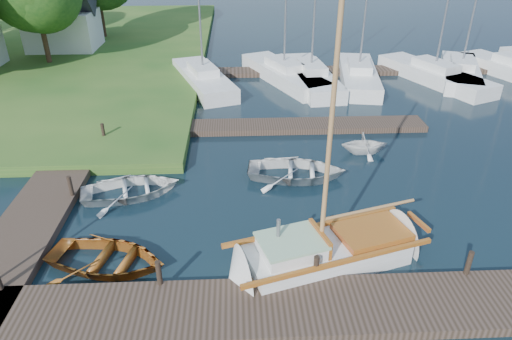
{
  "coord_description": "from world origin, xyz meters",
  "views": [
    {
      "loc": [
        -0.7,
        -15.04,
        9.52
      ],
      "look_at": [
        0.0,
        0.0,
        1.2
      ],
      "focal_mm": 32.0,
      "sensor_mm": 36.0,
      "label": 1
    }
  ],
  "objects_px": {
    "mooring_post_2": "(316,268)",
    "marina_boat_0": "(203,78)",
    "marina_boat_2": "(311,75)",
    "dinghy": "(106,256)",
    "marina_boat_3": "(358,74)",
    "tender_c": "(297,169)",
    "mooring_post_3": "(469,263)",
    "marina_boat_5": "(461,71)",
    "house_c": "(62,21)",
    "mooring_post_4": "(70,186)",
    "tender_d": "(365,142)",
    "marina_boat_4": "(434,74)",
    "mooring_post_1": "(159,273)",
    "mooring_post_5": "(103,132)",
    "marina_boat_1": "(284,73)",
    "tender_a": "(131,187)",
    "sailboat": "(330,252)"
  },
  "relations": [
    {
      "from": "marina_boat_5",
      "to": "marina_boat_1",
      "type": "bearing_deg",
      "value": 109.84
    },
    {
      "from": "marina_boat_0",
      "to": "marina_boat_1",
      "type": "height_order",
      "value": "marina_boat_0"
    },
    {
      "from": "mooring_post_2",
      "to": "tender_c",
      "type": "distance_m",
      "value": 6.47
    },
    {
      "from": "mooring_post_5",
      "to": "tender_c",
      "type": "relative_size",
      "value": 0.2
    },
    {
      "from": "tender_d",
      "to": "marina_boat_5",
      "type": "distance_m",
      "value": 14.07
    },
    {
      "from": "dinghy",
      "to": "marina_boat_0",
      "type": "xyz_separation_m",
      "value": [
        2.05,
        17.36,
        0.18
      ]
    },
    {
      "from": "mooring_post_3",
      "to": "dinghy",
      "type": "bearing_deg",
      "value": 173.69
    },
    {
      "from": "mooring_post_1",
      "to": "mooring_post_2",
      "type": "xyz_separation_m",
      "value": [
        4.5,
        0.0,
        0.0
      ]
    },
    {
      "from": "mooring_post_2",
      "to": "tender_a",
      "type": "height_order",
      "value": "mooring_post_2"
    },
    {
      "from": "marina_boat_4",
      "to": "house_c",
      "type": "height_order",
      "value": "marina_boat_4"
    },
    {
      "from": "mooring_post_3",
      "to": "sailboat",
      "type": "relative_size",
      "value": 0.08
    },
    {
      "from": "mooring_post_2",
      "to": "tender_c",
      "type": "bearing_deg",
      "value": 87.72
    },
    {
      "from": "marina_boat_3",
      "to": "house_c",
      "type": "bearing_deg",
      "value": 78.2
    },
    {
      "from": "mooring_post_3",
      "to": "marina_boat_0",
      "type": "height_order",
      "value": "marina_boat_0"
    },
    {
      "from": "tender_d",
      "to": "house_c",
      "type": "relative_size",
      "value": 0.4
    },
    {
      "from": "mooring_post_1",
      "to": "tender_d",
      "type": "xyz_separation_m",
      "value": [
        8.16,
        8.58,
        -0.14
      ]
    },
    {
      "from": "marina_boat_5",
      "to": "mooring_post_3",
      "type": "bearing_deg",
      "value": 177.26
    },
    {
      "from": "mooring_post_3",
      "to": "marina_boat_5",
      "type": "bearing_deg",
      "value": 66.4
    },
    {
      "from": "mooring_post_5",
      "to": "marina_boat_2",
      "type": "bearing_deg",
      "value": 38.0
    },
    {
      "from": "mooring_post_4",
      "to": "tender_c",
      "type": "bearing_deg",
      "value": 9.43
    },
    {
      "from": "sailboat",
      "to": "marina_boat_3",
      "type": "height_order",
      "value": "marina_boat_3"
    },
    {
      "from": "tender_c",
      "to": "tender_d",
      "type": "bearing_deg",
      "value": -51.12
    },
    {
      "from": "marina_boat_5",
      "to": "house_c",
      "type": "height_order",
      "value": "marina_boat_5"
    },
    {
      "from": "dinghy",
      "to": "marina_boat_5",
      "type": "relative_size",
      "value": 0.33
    },
    {
      "from": "mooring_post_1",
      "to": "tender_a",
      "type": "height_order",
      "value": "mooring_post_1"
    },
    {
      "from": "tender_d",
      "to": "marina_boat_2",
      "type": "bearing_deg",
      "value": 5.83
    },
    {
      "from": "mooring_post_2",
      "to": "marina_boat_0",
      "type": "xyz_separation_m",
      "value": [
        -4.26,
        18.56,
        -0.13
      ]
    },
    {
      "from": "marina_boat_0",
      "to": "marina_boat_3",
      "type": "height_order",
      "value": "marina_boat_0"
    },
    {
      "from": "mooring_post_1",
      "to": "marina_boat_4",
      "type": "height_order",
      "value": "marina_boat_4"
    },
    {
      "from": "mooring_post_2",
      "to": "tender_c",
      "type": "xyz_separation_m",
      "value": [
        0.26,
        6.45,
        -0.28
      ]
    },
    {
      "from": "mooring_post_4",
      "to": "house_c",
      "type": "relative_size",
      "value": 0.15
    },
    {
      "from": "mooring_post_5",
      "to": "tender_d",
      "type": "xyz_separation_m",
      "value": [
        12.16,
        -1.42,
        -0.14
      ]
    },
    {
      "from": "marina_boat_3",
      "to": "mooring_post_4",
      "type": "bearing_deg",
      "value": 142.98
    },
    {
      "from": "dinghy",
      "to": "house_c",
      "type": "height_order",
      "value": "house_c"
    },
    {
      "from": "mooring_post_2",
      "to": "mooring_post_3",
      "type": "xyz_separation_m",
      "value": [
        4.5,
        0.0,
        0.0
      ]
    },
    {
      "from": "mooring_post_5",
      "to": "tender_c",
      "type": "bearing_deg",
      "value": -22.04
    },
    {
      "from": "marina_boat_5",
      "to": "mooring_post_5",
      "type": "bearing_deg",
      "value": 134.14
    },
    {
      "from": "mooring_post_4",
      "to": "tender_d",
      "type": "relative_size",
      "value": 0.38
    },
    {
      "from": "marina_boat_2",
      "to": "house_c",
      "type": "bearing_deg",
      "value": 59.5
    },
    {
      "from": "mooring_post_3",
      "to": "marina_boat_4",
      "type": "height_order",
      "value": "marina_boat_4"
    },
    {
      "from": "marina_boat_2",
      "to": "marina_boat_3",
      "type": "distance_m",
      "value": 3.16
    },
    {
      "from": "tender_c",
      "to": "marina_boat_5",
      "type": "bearing_deg",
      "value": -37.85
    },
    {
      "from": "tender_c",
      "to": "house_c",
      "type": "xyz_separation_m",
      "value": [
        -15.76,
        20.55,
        2.16
      ]
    },
    {
      "from": "mooring_post_4",
      "to": "marina_boat_4",
      "type": "relative_size",
      "value": 0.08
    },
    {
      "from": "dinghy",
      "to": "marina_boat_3",
      "type": "relative_size",
      "value": 0.34
    },
    {
      "from": "marina_boat_0",
      "to": "marina_boat_2",
      "type": "height_order",
      "value": "marina_boat_2"
    },
    {
      "from": "mooring_post_3",
      "to": "marina_boat_4",
      "type": "bearing_deg",
      "value": 71.14
    },
    {
      "from": "mooring_post_5",
      "to": "mooring_post_3",
      "type": "bearing_deg",
      "value": -37.57
    },
    {
      "from": "marina_boat_2",
      "to": "marina_boat_4",
      "type": "relative_size",
      "value": 1.13
    },
    {
      "from": "mooring_post_4",
      "to": "mooring_post_2",
      "type": "bearing_deg",
      "value": -30.47
    }
  ]
}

